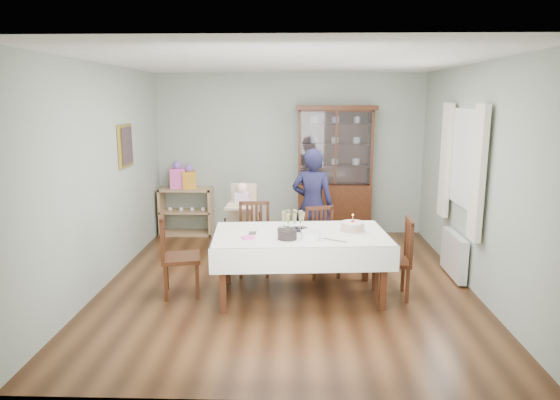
{
  "coord_description": "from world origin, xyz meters",
  "views": [
    {
      "loc": [
        0.1,
        -5.94,
        2.27
      ],
      "look_at": [
        -0.09,
        0.2,
        1.03
      ],
      "focal_mm": 32.0,
      "sensor_mm": 36.0,
      "label": 1
    }
  ],
  "objects_px": {
    "woman": "(312,205)",
    "chair_far_left": "(254,253)",
    "sideboard": "(186,211)",
    "birthday_cake": "(353,227)",
    "dining_table": "(300,264)",
    "china_cabinet": "(335,170)",
    "chair_end_right": "(392,274)",
    "chair_end_left": "(180,271)",
    "champagne_tray": "(293,225)",
    "gift_bag_orange": "(189,178)",
    "gift_bag_pink": "(177,176)",
    "high_chair": "(243,230)",
    "chair_far_right": "(322,256)"
  },
  "relations": [
    {
      "from": "champagne_tray",
      "to": "gift_bag_orange",
      "type": "relative_size",
      "value": 0.93
    },
    {
      "from": "high_chair",
      "to": "champagne_tray",
      "type": "relative_size",
      "value": 2.98
    },
    {
      "from": "chair_end_left",
      "to": "woman",
      "type": "height_order",
      "value": "woman"
    },
    {
      "from": "woman",
      "to": "gift_bag_pink",
      "type": "bearing_deg",
      "value": -19.71
    },
    {
      "from": "china_cabinet",
      "to": "chair_far_right",
      "type": "relative_size",
      "value": 2.46
    },
    {
      "from": "chair_far_right",
      "to": "gift_bag_orange",
      "type": "relative_size",
      "value": 2.18
    },
    {
      "from": "sideboard",
      "to": "birthday_cake",
      "type": "distance_m",
      "value": 3.65
    },
    {
      "from": "dining_table",
      "to": "high_chair",
      "type": "xyz_separation_m",
      "value": [
        -0.81,
        1.33,
        0.05
      ]
    },
    {
      "from": "chair_end_left",
      "to": "dining_table",
      "type": "bearing_deg",
      "value": -102.26
    },
    {
      "from": "dining_table",
      "to": "high_chair",
      "type": "distance_m",
      "value": 1.56
    },
    {
      "from": "birthday_cake",
      "to": "woman",
      "type": "bearing_deg",
      "value": 108.35
    },
    {
      "from": "china_cabinet",
      "to": "woman",
      "type": "bearing_deg",
      "value": -107.12
    },
    {
      "from": "chair_end_left",
      "to": "champagne_tray",
      "type": "distance_m",
      "value": 1.44
    },
    {
      "from": "sideboard",
      "to": "gift_bag_pink",
      "type": "xyz_separation_m",
      "value": [
        -0.12,
        -0.02,
        0.6
      ]
    },
    {
      "from": "dining_table",
      "to": "chair_end_left",
      "type": "distance_m",
      "value": 1.42
    },
    {
      "from": "gift_bag_orange",
      "to": "chair_end_left",
      "type": "bearing_deg",
      "value": -80.9
    },
    {
      "from": "china_cabinet",
      "to": "gift_bag_orange",
      "type": "bearing_deg",
      "value": 179.96
    },
    {
      "from": "dining_table",
      "to": "gift_bag_orange",
      "type": "bearing_deg",
      "value": 124.78
    },
    {
      "from": "woman",
      "to": "chair_far_right",
      "type": "bearing_deg",
      "value": 111.21
    },
    {
      "from": "sideboard",
      "to": "chair_end_right",
      "type": "bearing_deg",
      "value": -41.76
    },
    {
      "from": "china_cabinet",
      "to": "champagne_tray",
      "type": "height_order",
      "value": "china_cabinet"
    },
    {
      "from": "dining_table",
      "to": "chair_end_left",
      "type": "bearing_deg",
      "value": -179.81
    },
    {
      "from": "chair_end_left",
      "to": "gift_bag_orange",
      "type": "height_order",
      "value": "gift_bag_orange"
    },
    {
      "from": "chair_far_left",
      "to": "gift_bag_pink",
      "type": "relative_size",
      "value": 2.03
    },
    {
      "from": "birthday_cake",
      "to": "sideboard",
      "type": "bearing_deg",
      "value": 134.03
    },
    {
      "from": "sideboard",
      "to": "chair_far_right",
      "type": "height_order",
      "value": "chair_far_right"
    },
    {
      "from": "chair_far_right",
      "to": "champagne_tray",
      "type": "bearing_deg",
      "value": -136.83
    },
    {
      "from": "sideboard",
      "to": "champagne_tray",
      "type": "relative_size",
      "value": 2.39
    },
    {
      "from": "woman",
      "to": "chair_far_left",
      "type": "bearing_deg",
      "value": 47.71
    },
    {
      "from": "china_cabinet",
      "to": "sideboard",
      "type": "height_order",
      "value": "china_cabinet"
    },
    {
      "from": "sideboard",
      "to": "high_chair",
      "type": "bearing_deg",
      "value": -50.58
    },
    {
      "from": "woman",
      "to": "birthday_cake",
      "type": "relative_size",
      "value": 5.14
    },
    {
      "from": "birthday_cake",
      "to": "chair_end_left",
      "type": "bearing_deg",
      "value": -178.0
    },
    {
      "from": "gift_bag_orange",
      "to": "chair_end_right",
      "type": "bearing_deg",
      "value": -42.24
    },
    {
      "from": "sideboard",
      "to": "chair_far_left",
      "type": "height_order",
      "value": "chair_far_left"
    },
    {
      "from": "sideboard",
      "to": "gift_bag_orange",
      "type": "distance_m",
      "value": 0.59
    },
    {
      "from": "chair_far_right",
      "to": "high_chair",
      "type": "bearing_deg",
      "value": 136.37
    },
    {
      "from": "chair_end_right",
      "to": "champagne_tray",
      "type": "xyz_separation_m",
      "value": [
        -1.16,
        0.1,
        0.56
      ]
    },
    {
      "from": "chair_far_right",
      "to": "champagne_tray",
      "type": "distance_m",
      "value": 0.91
    },
    {
      "from": "china_cabinet",
      "to": "chair_end_right",
      "type": "distance_m",
      "value": 2.82
    },
    {
      "from": "birthday_cake",
      "to": "gift_bag_orange",
      "type": "bearing_deg",
      "value": 133.41
    },
    {
      "from": "china_cabinet",
      "to": "chair_far_left",
      "type": "bearing_deg",
      "value": -122.01
    },
    {
      "from": "sideboard",
      "to": "birthday_cake",
      "type": "xyz_separation_m",
      "value": [
        2.52,
        -2.6,
        0.42
      ]
    },
    {
      "from": "chair_far_left",
      "to": "chair_end_right",
      "type": "bearing_deg",
      "value": -27.56
    },
    {
      "from": "chair_far_left",
      "to": "woman",
      "type": "bearing_deg",
      "value": 33.37
    },
    {
      "from": "chair_far_right",
      "to": "high_chair",
      "type": "height_order",
      "value": "high_chair"
    },
    {
      "from": "dining_table",
      "to": "sideboard",
      "type": "distance_m",
      "value": 3.29
    },
    {
      "from": "birthday_cake",
      "to": "high_chair",
      "type": "bearing_deg",
      "value": 138.26
    },
    {
      "from": "chair_end_right",
      "to": "birthday_cake",
      "type": "relative_size",
      "value": 2.98
    },
    {
      "from": "chair_end_right",
      "to": "woman",
      "type": "bearing_deg",
      "value": -143.0
    }
  ]
}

